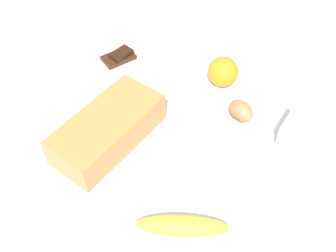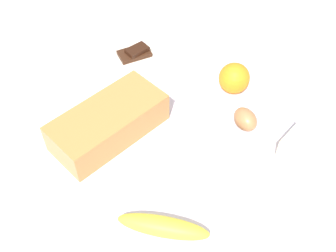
% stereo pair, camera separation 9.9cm
% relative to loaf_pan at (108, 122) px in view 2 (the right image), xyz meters
% --- Properties ---
extents(ground_plane, '(2.40, 2.40, 0.02)m').
position_rel_loaf_pan_xyz_m(ground_plane, '(0.10, -0.10, -0.05)').
color(ground_plane, silver).
extents(loaf_pan, '(0.29, 0.15, 0.08)m').
position_rel_loaf_pan_xyz_m(loaf_pan, '(0.00, 0.00, 0.00)').
color(loaf_pan, '#B77A3D').
rests_on(loaf_pan, ground_plane).
extents(flour_bowl, '(0.14, 0.14, 0.07)m').
position_rel_loaf_pan_xyz_m(flour_bowl, '(0.15, -0.21, -0.01)').
color(flour_bowl, silver).
rests_on(flour_bowl, ground_plane).
extents(banana, '(0.15, 0.18, 0.04)m').
position_rel_loaf_pan_xyz_m(banana, '(-0.07, -0.29, -0.02)').
color(banana, yellow).
rests_on(banana, ground_plane).
extents(orange_fruit, '(0.08, 0.08, 0.08)m').
position_rel_loaf_pan_xyz_m(orange_fruit, '(0.34, -0.08, -0.00)').
color(orange_fruit, orange).
rests_on(orange_fruit, ground_plane).
extents(butter_block, '(0.10, 0.08, 0.06)m').
position_rel_loaf_pan_xyz_m(butter_block, '(0.30, -0.33, -0.01)').
color(butter_block, '#F4EDB2').
rests_on(butter_block, ground_plane).
extents(egg_near_butter, '(0.06, 0.08, 0.05)m').
position_rel_loaf_pan_xyz_m(egg_near_butter, '(0.27, -0.19, -0.02)').
color(egg_near_butter, '#A97245').
rests_on(egg_near_butter, ground_plane).
extents(chocolate_plate, '(0.13, 0.13, 0.03)m').
position_rel_loaf_pan_xyz_m(chocolate_plate, '(0.22, 0.19, -0.03)').
color(chocolate_plate, silver).
rests_on(chocolate_plate, ground_plane).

